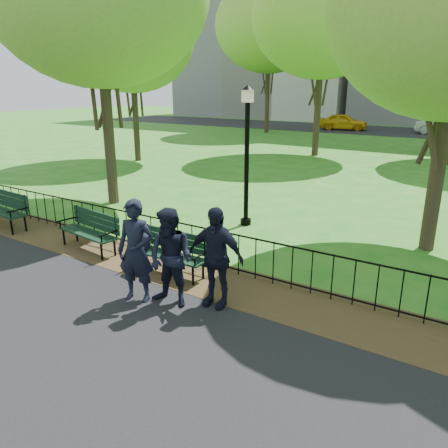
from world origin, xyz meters
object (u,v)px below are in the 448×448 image
Objects in this scene: person_mid at (171,258)px; sedan_silver at (444,126)px; tree_far_c at (323,16)px; park_bench_main at (161,246)px; tree_far_w at (269,25)px; park_bench_left_a at (91,227)px; park_bench_left_b at (4,206)px; tree_mid_w at (131,37)px; person_left at (136,251)px; taxi at (343,122)px; lamppost at (247,152)px; person_right at (215,257)px.

sedan_silver is at bearing 86.05° from person_mid.
tree_far_c is at bearing 100.19° from person_mid.
park_bench_main is 0.17× the size of tree_far_c.
tree_far_w reaches higher than person_mid.
tree_far_c reaches higher than park_bench_left_a.
park_bench_left_b is 12.72m from tree_mid_w.
park_bench_main is 1.53m from person_mid.
taxi is (-7.52, 33.64, -0.23)m from person_left.
lamppost is 4.97m from person_right.
park_bench_main is at bearing -171.17° from sedan_silver.
taxi is at bearing 99.22° from person_right.
tree_mid_w is 16.82m from person_left.
park_bench_left_a is at bearing -70.48° from tree_far_w.
tree_far_c is 19.54m from person_right.
park_bench_main is 4.12m from lamppost.
tree_mid_w is (-10.66, 10.36, 5.45)m from park_bench_main.
tree_far_c is at bearing 43.58° from tree_mid_w.
tree_mid_w is 17.15m from person_mid.
person_mid is 0.43× the size of sedan_silver.
tree_far_c is (7.15, 6.80, 1.17)m from tree_mid_w.
park_bench_left_a is at bearing 158.06° from person_mid.
person_right is 0.43× the size of taxi.
lamppost is 5.20m from person_left.
person_left is at bearing -170.33° from sedan_silver.
lamppost is 2.13× the size of person_mid.
park_bench_main is 0.90× the size of park_bench_left_b.
person_right reaches higher than taxi.
tree_mid_w is at bearing 163.08° from sedan_silver.
lamppost is at bearing 101.17° from person_mid.
park_bench_left_b is 1.02× the size of person_left.
person_mid is at bearing -178.03° from taxi.
tree_far_c is 5.83× the size of person_mid.
park_bench_left_b is 18.53m from tree_far_c.
lamppost reaches higher than taxi.
park_bench_main is at bearing 133.83° from person_mid.
person_right is (0.65, 0.43, 0.02)m from person_mid.
sedan_silver is (3.31, 32.68, 0.12)m from park_bench_left_a.
tree_mid_w is at bearing 131.93° from person_mid.
park_bench_left_b is at bearing -144.89° from lamppost.
park_bench_left_a is 0.18× the size of tree_far_c.
person_right reaches higher than park_bench_left_b.
taxi reaches higher than park_bench_left_a.
park_bench_left_b is at bearing 151.36° from person_left.
sedan_silver reaches higher than park_bench_left_b.
tree_far_w is 31.57m from person_mid.
person_right is (1.76, -0.57, 0.33)m from park_bench_main.
park_bench_main is at bearing -78.42° from tree_far_c.
lamppost reaches higher than person_right.
park_bench_left_b is 0.51× the size of lamppost.
person_right is at bearing -2.94° from park_bench_left_a.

